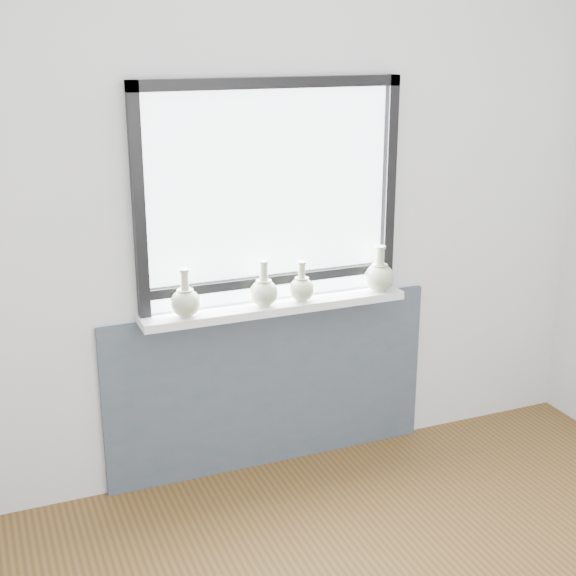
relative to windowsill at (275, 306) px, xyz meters
name	(u,v)px	position (x,y,z in m)	size (l,w,h in m)	color
back_wall	(267,217)	(0.00, 0.10, 0.42)	(3.60, 0.02, 2.60)	silver
apron_panel	(271,386)	(0.00, 0.07, -0.45)	(1.70, 0.03, 0.86)	#464F60
windowsill	(275,306)	(0.00, 0.00, 0.00)	(1.32, 0.18, 0.04)	white
window	(270,189)	(0.00, 0.06, 0.56)	(1.30, 0.06, 1.05)	black
vase_a	(185,301)	(-0.45, -0.03, 0.09)	(0.14, 0.14, 0.22)	#B0BD96
vase_b	(264,291)	(-0.07, -0.02, 0.09)	(0.14, 0.14, 0.22)	#B0BD96
vase_c	(302,288)	(0.13, -0.02, 0.09)	(0.13, 0.13, 0.20)	#B0BD96
vase_d	(379,275)	(0.55, -0.02, 0.10)	(0.15, 0.15, 0.23)	#B0BD96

